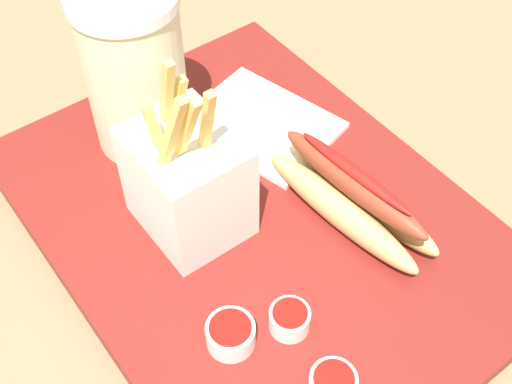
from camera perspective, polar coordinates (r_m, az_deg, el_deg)
The scene contains 9 objects.
ground_plane at distance 0.62m, azimuth 0.00°, elevation -3.56°, with size 2.40×2.40×0.02m, color #8C6B4C.
food_tray at distance 0.60m, azimuth 0.00°, elevation -2.44°, with size 0.45×0.33×0.02m, color maroon.
soda_cup at distance 0.61m, azimuth -10.19°, elevation 10.07°, with size 0.09×0.09×0.26m.
fries_basket at distance 0.55m, azimuth -5.79°, elevation 0.92°, with size 0.09×0.08×0.17m.
hot_dog_1 at distance 0.58m, azimuth 8.00°, elevation -0.39°, with size 0.18×0.07×0.06m.
ketchup_cup_1 at distance 0.52m, azimuth -2.15°, elevation -11.83°, with size 0.04×0.04×0.02m.
ketchup_cup_2 at distance 0.53m, azimuth 2.85°, elevation -10.61°, with size 0.03×0.03×0.02m.
ketchup_cup_3 at distance 0.50m, azimuth 6.49°, elevation -15.77°, with size 0.03×0.03×0.02m.
napkin_stack at distance 0.67m, azimuth 0.52°, elevation 5.75°, with size 0.14×0.10×0.01m, color white.
Camera 1 is at (0.29, -0.22, 0.49)m, focal length 47.49 mm.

